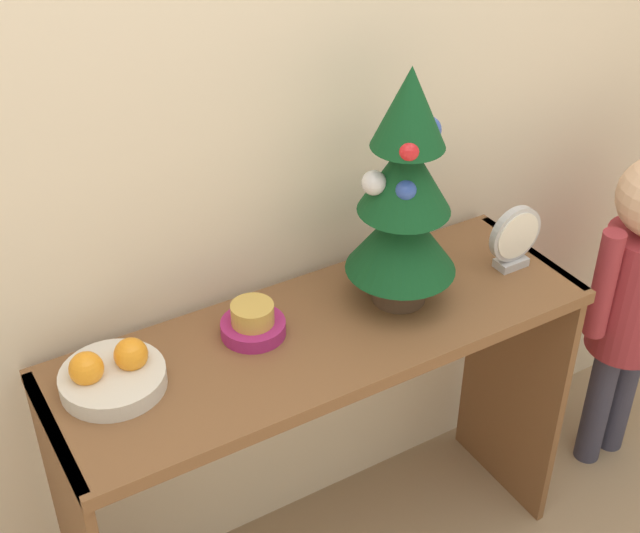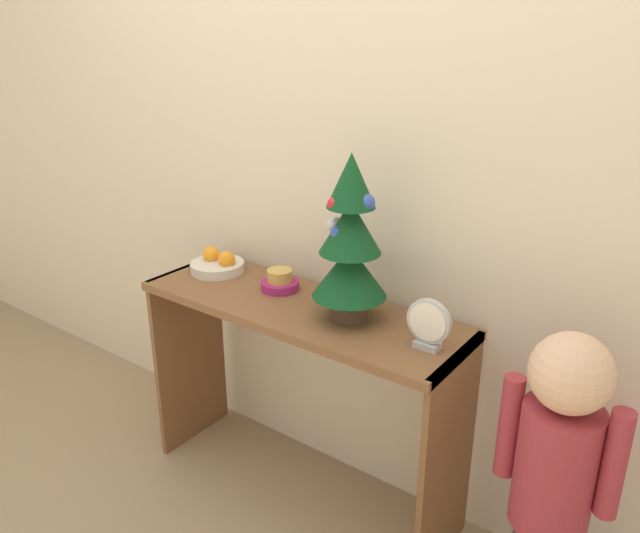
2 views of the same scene
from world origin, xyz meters
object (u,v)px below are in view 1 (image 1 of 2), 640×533
singing_bowl (253,323)px  child_figure (639,281)px  desk_clock (515,238)px  mini_tree (405,195)px  fruit_bowl (112,374)px

singing_bowl → child_figure: bearing=-7.1°
desk_clock → child_figure: size_ratio=0.16×
mini_tree → singing_bowl: (-0.32, 0.05, -0.23)m
singing_bowl → child_figure: child_figure is taller
mini_tree → child_figure: bearing=-6.2°
fruit_bowl → child_figure: bearing=-5.3°
singing_bowl → desk_clock: desk_clock is taller
singing_bowl → fruit_bowl: bearing=-179.1°
fruit_bowl → mini_tree: bearing=-4.2°
mini_tree → desk_clock: (0.29, -0.03, -0.18)m
singing_bowl → desk_clock: bearing=-7.4°
desk_clock → child_figure: 0.47m
child_figure → mini_tree: bearing=173.8°
mini_tree → singing_bowl: 0.40m
desk_clock → fruit_bowl: bearing=175.3°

